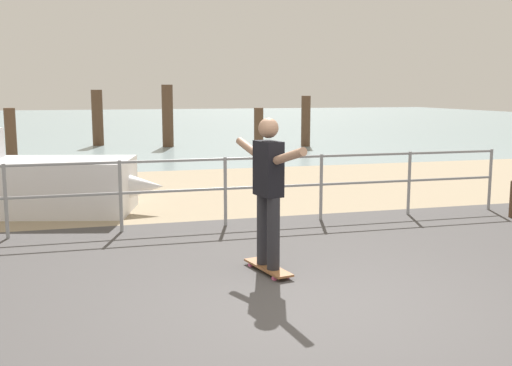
{
  "coord_description": "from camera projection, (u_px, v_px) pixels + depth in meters",
  "views": [
    {
      "loc": [
        -2.01,
        -5.03,
        2.03
      ],
      "look_at": [
        -0.08,
        2.0,
        0.9
      ],
      "focal_mm": 42.22,
      "sensor_mm": 36.0,
      "label": 1
    }
  ],
  "objects": [
    {
      "name": "sailboat",
      "position": [
        6.0,
        182.0,
        9.9
      ],
      "size": [
        5.06,
        2.43,
        5.47
      ],
      "color": "silver",
      "rests_on": "ground"
    },
    {
      "name": "groyne_post_1",
      "position": [
        11.0,
        136.0,
        16.74
      ],
      "size": [
        0.31,
        0.31,
        1.54
      ],
      "primitive_type": "cylinder",
      "color": "#513826",
      "rests_on": "ground"
    },
    {
      "name": "skateboard",
      "position": [
        268.0,
        268.0,
        6.7
      ],
      "size": [
        0.37,
        0.82,
        0.08
      ],
      "color": "brown",
      "rests_on": "ground"
    },
    {
      "name": "skateboarder",
      "position": [
        268.0,
        184.0,
        6.56
      ],
      "size": [
        0.4,
        1.43,
        1.65
      ],
      "color": "#26262B",
      "rests_on": "skateboard"
    },
    {
      "name": "groyne_post_4",
      "position": [
        259.0,
        132.0,
        18.81
      ],
      "size": [
        0.29,
        0.29,
        1.48
      ],
      "primitive_type": "cylinder",
      "color": "#513826",
      "rests_on": "ground"
    },
    {
      "name": "groyne_post_3",
      "position": [
        168.0,
        116.0,
        21.41
      ],
      "size": [
        0.4,
        0.4,
        2.22
      ],
      "primitive_type": "cylinder",
      "color": "#513826",
      "rests_on": "ground"
    },
    {
      "name": "sea_surface",
      "position": [
        123.0,
        122.0,
        38.98
      ],
      "size": [
        72.0,
        50.0,
        0.04
      ],
      "primitive_type": "cube",
      "color": "#849EA3",
      "rests_on": "ground"
    },
    {
      "name": "ground_plane",
      "position": [
        368.0,
        354.0,
        4.68
      ],
      "size": [
        24.0,
        10.0,
        0.04
      ],
      "primitive_type": "cube",
      "color": "#474444",
      "rests_on": "ground"
    },
    {
      "name": "beach_strip",
      "position": [
        195.0,
        190.0,
        12.3
      ],
      "size": [
        24.0,
        6.0,
        0.04
      ],
      "primitive_type": "cube",
      "color": "tan",
      "rests_on": "ground"
    },
    {
      "name": "railing_fence",
      "position": [
        174.0,
        183.0,
        8.72
      ],
      "size": [
        10.72,
        0.05,
        1.05
      ],
      "color": "gray",
      "rests_on": "ground"
    },
    {
      "name": "groyne_post_2",
      "position": [
        97.0,
        118.0,
        21.88
      ],
      "size": [
        0.4,
        0.4,
        2.04
      ],
      "primitive_type": "cylinder",
      "color": "#513826",
      "rests_on": "ground"
    },
    {
      "name": "groyne_post_5",
      "position": [
        306.0,
        121.0,
        21.62
      ],
      "size": [
        0.33,
        0.33,
        1.83
      ],
      "primitive_type": "cylinder",
      "color": "#513826",
      "rests_on": "ground"
    }
  ]
}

